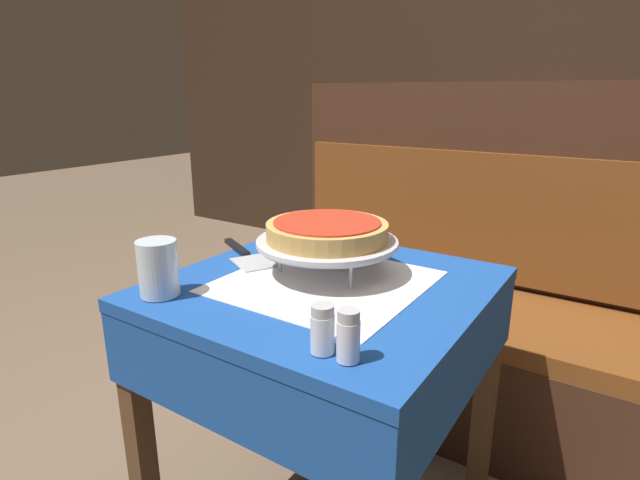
# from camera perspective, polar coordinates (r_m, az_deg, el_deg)

# --- Properties ---
(dining_table_front) EXTENTS (0.69, 0.69, 0.73)m
(dining_table_front) POSITION_cam_1_polar(r_m,az_deg,el_deg) (1.19, 0.54, -10.03)
(dining_table_front) COLOR #194799
(dining_table_front) RESTS_ON ground_plane
(dining_table_rear) EXTENTS (0.79, 0.79, 0.74)m
(dining_table_rear) POSITION_cam_1_polar(r_m,az_deg,el_deg) (2.78, 22.68, 4.62)
(dining_table_rear) COLOR red
(dining_table_rear) RESTS_ON ground_plane
(booth_bench) EXTENTS (1.50, 0.53, 1.18)m
(booth_bench) POSITION_cam_1_polar(r_m,az_deg,el_deg) (1.92, 15.36, -9.22)
(booth_bench) COLOR #3D2316
(booth_bench) RESTS_ON ground_plane
(back_wall_panel) EXTENTS (6.00, 0.04, 2.40)m
(back_wall_panel) POSITION_cam_1_polar(r_m,az_deg,el_deg) (3.30, 24.35, 16.17)
(back_wall_panel) COLOR black
(back_wall_panel) RESTS_ON ground_plane
(pizza_pan_stand) EXTENTS (0.33, 0.33, 0.08)m
(pizza_pan_stand) POSITION_cam_1_polar(r_m,az_deg,el_deg) (1.17, 0.81, -0.41)
(pizza_pan_stand) COLOR #ADADB2
(pizza_pan_stand) RESTS_ON dining_table_front
(deep_dish_pizza) EXTENTS (0.29, 0.29, 0.04)m
(deep_dish_pizza) POSITION_cam_1_polar(r_m,az_deg,el_deg) (1.17, 0.81, 1.11)
(deep_dish_pizza) COLOR tan
(deep_dish_pizza) RESTS_ON pizza_pan_stand
(pizza_server) EXTENTS (0.26, 0.18, 0.01)m
(pizza_server) POSITION_cam_1_polar(r_m,az_deg,el_deg) (1.32, -8.38, -1.74)
(pizza_server) COLOR #BCBCC1
(pizza_server) RESTS_ON dining_table_front
(water_glass_near) EXTENTS (0.08, 0.08, 0.12)m
(water_glass_near) POSITION_cam_1_polar(r_m,az_deg,el_deg) (1.10, -18.01, -3.07)
(water_glass_near) COLOR silver
(water_glass_near) RESTS_ON dining_table_front
(salt_shaker) EXTENTS (0.04, 0.04, 0.08)m
(salt_shaker) POSITION_cam_1_polar(r_m,az_deg,el_deg) (0.83, 0.29, -10.14)
(salt_shaker) COLOR silver
(salt_shaker) RESTS_ON dining_table_front
(pepper_shaker) EXTENTS (0.04, 0.04, 0.09)m
(pepper_shaker) POSITION_cam_1_polar(r_m,az_deg,el_deg) (0.81, 3.26, -10.88)
(pepper_shaker) COLOR silver
(pepper_shaker) RESTS_ON dining_table_front
(condiment_caddy) EXTENTS (0.13, 0.13, 0.15)m
(condiment_caddy) POSITION_cam_1_polar(r_m,az_deg,el_deg) (2.73, 23.64, 7.41)
(condiment_caddy) COLOR black
(condiment_caddy) RESTS_ON dining_table_rear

